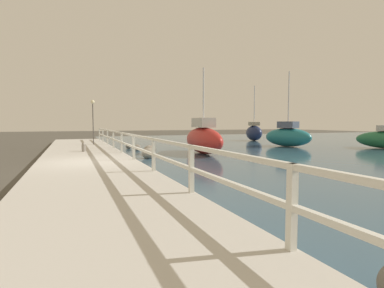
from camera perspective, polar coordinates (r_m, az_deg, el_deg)
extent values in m
plane|color=#4C473D|center=(12.69, -19.15, -4.59)|extent=(120.00, 120.00, 0.00)
cube|color=beige|center=(12.67, -19.17, -3.89)|extent=(3.87, 36.00, 0.31)
cube|color=silver|center=(3.87, 18.49, -11.32)|extent=(0.10, 0.10, 1.06)
cube|color=silver|center=(6.62, -0.13, -4.75)|extent=(0.10, 0.10, 1.06)
cube|color=silver|center=(9.67, -7.33, -2.00)|extent=(0.10, 0.10, 1.06)
cube|color=silver|center=(12.82, -11.02, -0.56)|extent=(0.10, 0.10, 1.06)
cube|color=silver|center=(16.00, -13.25, 0.31)|extent=(0.10, 0.10, 1.06)
cube|color=silver|center=(19.21, -14.74, 0.89)|extent=(0.10, 0.10, 1.06)
cube|color=silver|center=(22.42, -15.80, 1.30)|extent=(0.10, 0.10, 1.06)
cube|color=silver|center=(25.64, -16.60, 1.61)|extent=(0.10, 0.10, 1.06)
cube|color=silver|center=(28.87, -17.22, 1.85)|extent=(0.10, 0.10, 1.06)
cube|color=silver|center=(12.79, -11.05, 1.63)|extent=(0.09, 32.50, 0.08)
cube|color=silver|center=(12.82, -11.02, -0.56)|extent=(0.09, 32.50, 0.08)
ellipsoid|color=gray|center=(15.85, -8.27, -1.73)|extent=(0.73, 0.66, 0.55)
ellipsoid|color=#666056|center=(21.87, -11.96, -0.48)|extent=(0.44, 0.39, 0.33)
ellipsoid|color=slate|center=(20.66, -10.43, -0.63)|extent=(0.52, 0.47, 0.39)
ellipsoid|color=gray|center=(17.61, -8.08, -1.15)|extent=(0.73, 0.66, 0.55)
cylinder|color=gray|center=(17.13, -19.93, -0.79)|extent=(0.21, 0.21, 0.35)
sphere|color=gray|center=(17.11, -19.95, -0.09)|extent=(0.19, 0.19, 0.19)
cylinder|color=#514C47|center=(22.65, -18.32, 3.62)|extent=(0.07, 0.07, 2.92)
sphere|color=beige|center=(22.70, -18.41, 7.63)|extent=(0.26, 0.26, 0.26)
ellipsoid|color=#192347|center=(31.97, 11.71, 2.05)|extent=(1.90, 3.22, 1.57)
cube|color=#9E937F|center=(31.95, 11.74, 3.79)|extent=(1.09, 1.11, 0.38)
cylinder|color=silver|center=(32.00, 11.78, 7.15)|extent=(0.09, 0.09, 4.13)
ellipsoid|color=#1E707A|center=(24.70, 17.78, 1.23)|extent=(2.83, 4.15, 1.44)
cube|color=#4C566B|center=(24.67, 17.83, 3.51)|extent=(1.48, 1.63, 0.52)
cylinder|color=silver|center=(24.74, 17.92, 8.00)|extent=(0.09, 0.09, 4.40)
ellipsoid|color=red|center=(18.06, 2.16, 0.68)|extent=(1.46, 4.94, 1.58)
cube|color=beige|center=(18.03, 2.17, 4.09)|extent=(0.96, 1.79, 0.57)
cylinder|color=silver|center=(18.10, 2.19, 8.81)|extent=(0.09, 0.09, 3.54)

